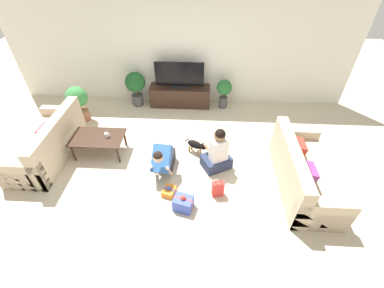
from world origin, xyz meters
name	(u,v)px	position (x,y,z in m)	size (l,w,h in m)	color
ground_plane	(169,168)	(0.00, 0.00, 0.00)	(16.00, 16.00, 0.00)	beige
wall_back	(179,52)	(0.00, 2.63, 1.30)	(8.40, 0.06, 2.60)	white
sofa_left	(48,144)	(-2.42, 0.22, 0.30)	(0.85, 1.89, 0.85)	#C6B293
sofa_right	(303,173)	(2.42, -0.30, 0.30)	(0.85, 1.89, 0.85)	#C6B293
coffee_table	(98,139)	(-1.45, 0.37, 0.37)	(1.02, 0.64, 0.41)	#382319
tv_console	(180,96)	(0.02, 2.34, 0.26)	(1.52, 0.44, 0.52)	#382319
tv	(179,76)	(0.02, 2.34, 0.80)	(1.20, 0.20, 0.65)	black
potted_plant_corner_left	(78,101)	(-2.27, 1.52, 0.52)	(0.48, 0.48, 0.87)	#A36042
potted_plant_back_right	(224,90)	(1.13, 2.29, 0.49)	(0.38, 0.38, 0.76)	#4C4C51
potted_plant_back_left	(135,85)	(-1.09, 2.29, 0.56)	(0.50, 0.50, 0.89)	#4C4C51
person_kneeling	(163,160)	(-0.06, -0.12, 0.33)	(0.38, 0.80, 0.77)	#23232D
person_sitting	(217,154)	(0.93, 0.08, 0.35)	(0.65, 0.61, 0.93)	#283351
dog	(197,145)	(0.54, 0.46, 0.22)	(0.47, 0.31, 0.32)	black
gift_box_a	(183,203)	(0.37, -0.92, 0.12)	(0.36, 0.31, 0.31)	#3D51BC
gift_box_b	(169,191)	(0.09, -0.63, 0.06)	(0.26, 0.29, 0.18)	orange
gift_bag_a	(218,189)	(0.94, -0.60, 0.16)	(0.21, 0.15, 0.33)	red
mug	(107,135)	(-1.25, 0.38, 0.46)	(0.12, 0.08, 0.09)	silver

